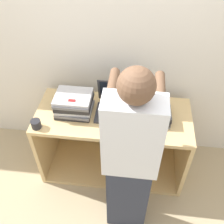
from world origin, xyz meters
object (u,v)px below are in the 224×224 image
Objects in this scene: laptop_stack_right at (152,113)px; laptop_stack_left at (74,104)px; laptop_open at (114,106)px; mug at (36,124)px; person at (130,163)px.

laptop_stack_left is at bearing -179.56° from laptop_stack_right.
laptop_open reaches higher than mug.
laptop_open is 0.98× the size of laptop_stack_left.
laptop_stack_left reaches higher than laptop_stack_right.
laptop_open is at bearing 107.24° from person.
person reaches higher than laptop_stack_left.
person is at bearing -21.14° from mug.
laptop_stack_left is 0.38m from mug.
mug is at bearing -155.88° from laptop_open.
laptop_stack_right is 3.94× the size of mug.
laptop_open is 0.71m from mug.
mug is at bearing 158.86° from person.
person reaches higher than mug.
laptop_open is 0.64m from person.
laptop_stack_right reaches higher than mug.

